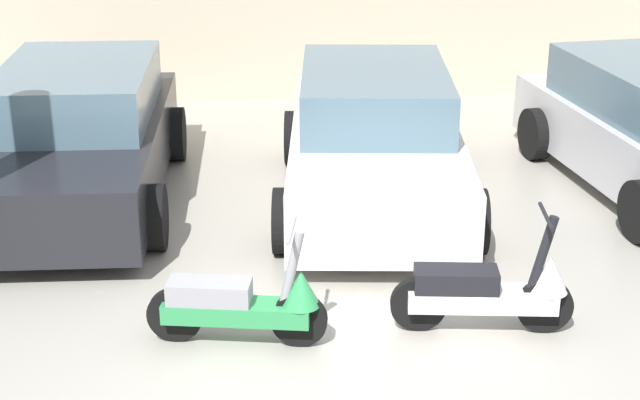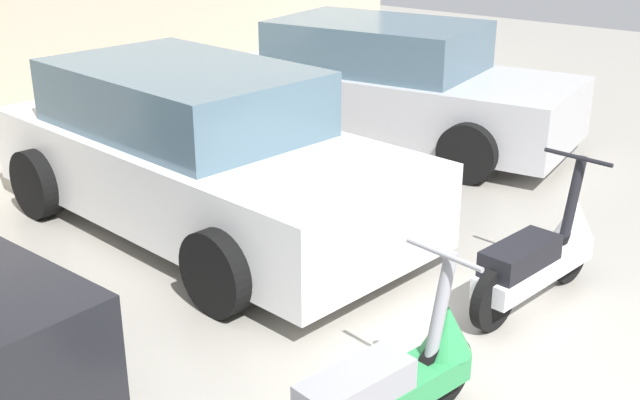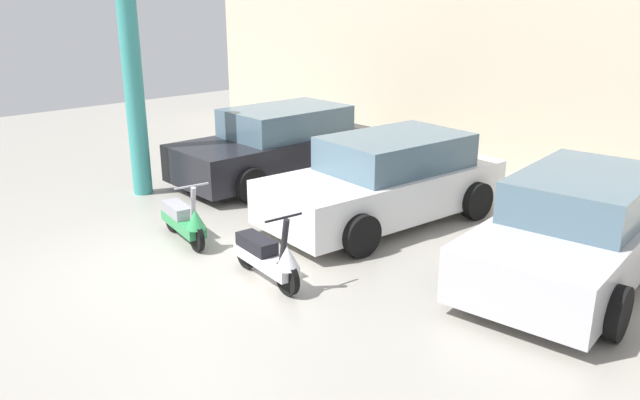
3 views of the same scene
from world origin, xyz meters
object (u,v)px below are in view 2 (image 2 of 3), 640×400
at_px(scooter_front_left, 392,381).
at_px(car_rear_center, 198,153).
at_px(scooter_front_right, 541,255).
at_px(car_rear_right, 390,85).

relative_size(scooter_front_left, car_rear_center, 0.33).
bearing_deg(car_rear_center, scooter_front_right, 15.88).
bearing_deg(car_rear_center, scooter_front_left, -20.11).
relative_size(scooter_front_left, scooter_front_right, 0.97).
bearing_deg(scooter_front_right, scooter_front_left, -172.28).
bearing_deg(scooter_front_left, car_rear_right, 43.52).
height_order(scooter_front_left, scooter_front_right, scooter_front_right).
relative_size(scooter_front_right, car_rear_right, 0.34).
bearing_deg(scooter_front_left, car_rear_center, 73.91).
height_order(scooter_front_left, car_rear_center, car_rear_center).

